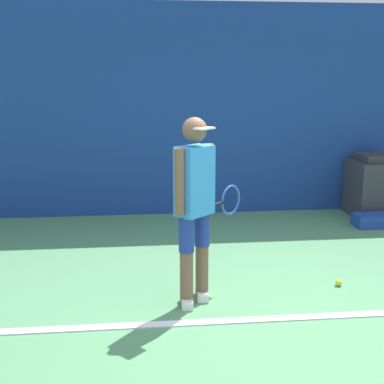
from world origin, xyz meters
TOP-DOWN VIEW (x-y plane):
  - ground_plane at (0.00, 0.00)m, footprint 24.00×24.00m
  - back_wall at (0.00, 3.60)m, footprint 24.00×0.10m
  - court_baseline at (0.00, -0.10)m, footprint 21.60×0.10m
  - tennis_player at (-0.56, 0.34)m, footprint 0.70×0.68m
  - tennis_ball at (0.90, 0.56)m, footprint 0.07×0.07m
  - covered_chair at (2.42, 3.13)m, footprint 0.66×0.73m
  - equipment_bag at (2.33, 2.55)m, footprint 0.83×0.33m

SIDE VIEW (x-z plane):
  - ground_plane at x=0.00m, z-range 0.00..0.00m
  - court_baseline at x=0.00m, z-range 0.00..0.01m
  - tennis_ball at x=0.90m, z-range 0.00..0.07m
  - equipment_bag at x=2.33m, z-range 0.00..0.17m
  - covered_chair at x=2.42m, z-range -0.02..0.89m
  - tennis_player at x=-0.56m, z-range 0.10..1.79m
  - back_wall at x=0.00m, z-range 0.00..3.06m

